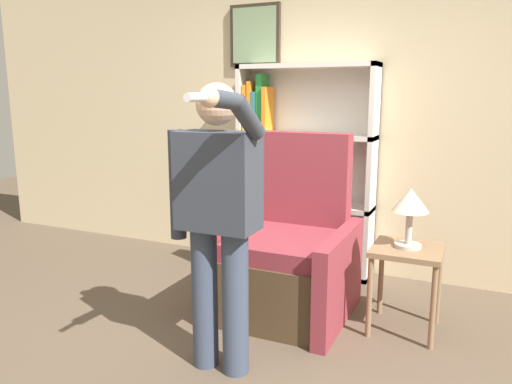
{
  "coord_description": "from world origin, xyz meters",
  "views": [
    {
      "loc": [
        1.17,
        -2.26,
        1.58
      ],
      "look_at": [
        -0.09,
        0.5,
        0.97
      ],
      "focal_mm": 35.0,
      "sensor_mm": 36.0,
      "label": 1
    }
  ],
  "objects_px": {
    "bookcase": "(291,173)",
    "person_standing": "(217,212)",
    "armchair": "(289,259)",
    "table_lamp": "(410,205)",
    "side_table": "(407,262)"
  },
  "relations": [
    {
      "from": "bookcase",
      "to": "armchair",
      "type": "height_order",
      "value": "bookcase"
    },
    {
      "from": "person_standing",
      "to": "side_table",
      "type": "height_order",
      "value": "person_standing"
    },
    {
      "from": "table_lamp",
      "to": "armchair",
      "type": "bearing_deg",
      "value": -178.75
    },
    {
      "from": "bookcase",
      "to": "side_table",
      "type": "relative_size",
      "value": 3.13
    },
    {
      "from": "armchair",
      "to": "side_table",
      "type": "distance_m",
      "value": 0.83
    },
    {
      "from": "side_table",
      "to": "bookcase",
      "type": "bearing_deg",
      "value": 143.26
    },
    {
      "from": "armchair",
      "to": "table_lamp",
      "type": "xyz_separation_m",
      "value": [
        0.83,
        0.02,
        0.48
      ]
    },
    {
      "from": "armchair",
      "to": "person_standing",
      "type": "relative_size",
      "value": 0.79
    },
    {
      "from": "bookcase",
      "to": "table_lamp",
      "type": "xyz_separation_m",
      "value": [
        1.15,
        -0.86,
        -0.01
      ]
    },
    {
      "from": "bookcase",
      "to": "armchair",
      "type": "xyz_separation_m",
      "value": [
        0.32,
        -0.88,
        -0.49
      ]
    },
    {
      "from": "armchair",
      "to": "person_standing",
      "type": "xyz_separation_m",
      "value": [
        -0.07,
        -0.93,
        0.55
      ]
    },
    {
      "from": "armchair",
      "to": "bookcase",
      "type": "bearing_deg",
      "value": 110.15
    },
    {
      "from": "bookcase",
      "to": "table_lamp",
      "type": "bearing_deg",
      "value": -36.74
    },
    {
      "from": "bookcase",
      "to": "armchair",
      "type": "bearing_deg",
      "value": -69.85
    },
    {
      "from": "bookcase",
      "to": "person_standing",
      "type": "height_order",
      "value": "bookcase"
    }
  ]
}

